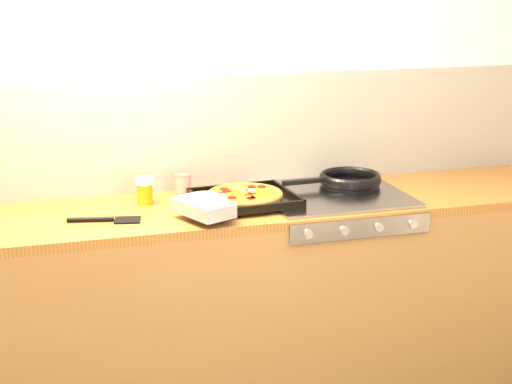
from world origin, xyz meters
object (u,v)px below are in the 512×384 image
object	(u,v)px
frying_pan	(349,180)
juice_glass	(145,191)
pizza_on_tray	(233,199)
tomato_can	(183,186)

from	to	relation	value
frying_pan	juice_glass	size ratio (longest dim) A/B	4.05
pizza_on_tray	tomato_can	bearing A→B (deg)	125.15
frying_pan	tomato_can	xyz separation A→B (m)	(-0.74, 0.07, 0.01)
frying_pan	tomato_can	world-z (taller)	tomato_can
frying_pan	tomato_can	bearing A→B (deg)	174.52
pizza_on_tray	juice_glass	size ratio (longest dim) A/B	4.68
pizza_on_tray	juice_glass	xyz separation A→B (m)	(-0.33, 0.17, 0.01)
pizza_on_tray	tomato_can	xyz separation A→B (m)	(-0.16, 0.23, 0.01)
pizza_on_tray	frying_pan	distance (m)	0.60
pizza_on_tray	frying_pan	bearing A→B (deg)	15.39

